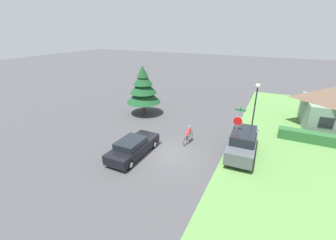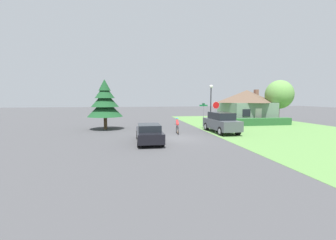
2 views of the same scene
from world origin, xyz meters
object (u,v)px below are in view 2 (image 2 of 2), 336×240
object	(u,v)px
stop_sign	(216,111)
cottage_house	(246,106)
parked_suv_right	(221,122)
conifer_tall_near	(105,102)
cyclist	(177,126)
sedan_left_lane	(149,133)
deciduous_tree_right	(279,95)
street_name_sign	(203,111)
street_lamp	(211,97)

from	to	relation	value
stop_sign	cottage_house	bearing A→B (deg)	-134.69
parked_suv_right	conifer_tall_near	size ratio (longest dim) A/B	0.94
cottage_house	parked_suv_right	size ratio (longest dim) A/B	1.41
cyclist	sedan_left_lane	bearing A→B (deg)	145.37
cottage_house	conifer_tall_near	world-z (taller)	conifer_tall_near
cyclist	deciduous_tree_right	distance (m)	17.86
sedan_left_lane	street_name_sign	size ratio (longest dim) A/B	1.72
cyclist	conifer_tall_near	size ratio (longest dim) A/B	0.31
sedan_left_lane	stop_sign	world-z (taller)	stop_sign
cottage_house	street_name_sign	distance (m)	10.07
sedan_left_lane	conifer_tall_near	xyz separation A→B (m)	(-3.96, 7.93, 2.19)
cottage_house	cyclist	size ratio (longest dim) A/B	4.24
street_name_sign	deciduous_tree_right	size ratio (longest dim) A/B	0.48
street_name_sign	conifer_tall_near	world-z (taller)	conifer_tall_near
cottage_house	street_lamp	size ratio (longest dim) A/B	1.45
cottage_house	sedan_left_lane	world-z (taller)	cottage_house
parked_suv_right	street_lamp	world-z (taller)	street_lamp
sedan_left_lane	stop_sign	size ratio (longest dim) A/B	1.59
street_name_sign	deciduous_tree_right	bearing A→B (deg)	20.95
parked_suv_right	stop_sign	world-z (taller)	stop_sign
cottage_house	deciduous_tree_right	bearing A→B (deg)	-18.67
stop_sign	street_name_sign	bearing A→B (deg)	-86.93
street_name_sign	cyclist	bearing A→B (deg)	-140.30
stop_sign	deciduous_tree_right	size ratio (longest dim) A/B	0.52
parked_suv_right	stop_sign	bearing A→B (deg)	84.17
cyclist	street_lamp	xyz separation A→B (m)	(4.51, 3.46, 2.74)
street_name_sign	street_lamp	bearing A→B (deg)	29.19
stop_sign	conifer_tall_near	size ratio (longest dim) A/B	0.56
parked_suv_right	sedan_left_lane	bearing A→B (deg)	114.28
cottage_house	sedan_left_lane	bearing A→B (deg)	-143.73
stop_sign	conifer_tall_near	xyz separation A→B (m)	(-10.66, 4.26, 0.78)
sedan_left_lane	deciduous_tree_right	bearing A→B (deg)	-58.63
parked_suv_right	street_name_sign	bearing A→B (deg)	13.37
cottage_house	parked_suv_right	world-z (taller)	cottage_house
parked_suv_right	street_lamp	xyz separation A→B (m)	(0.22, 3.47, 2.46)
cottage_house	deciduous_tree_right	size ratio (longest dim) A/B	1.22
deciduous_tree_right	sedan_left_lane	bearing A→B (deg)	-149.06
sedan_left_lane	cyclist	world-z (taller)	cyclist
cottage_house	sedan_left_lane	xyz separation A→B (m)	(-14.62, -12.37, -1.60)
stop_sign	deciduous_tree_right	world-z (taller)	deciduous_tree_right
street_lamp	street_name_sign	size ratio (longest dim) A/B	1.75
conifer_tall_near	deciduous_tree_right	xyz separation A→B (m)	(22.76, 3.34, 0.92)
stop_sign	deciduous_tree_right	distance (m)	14.39
cottage_house	conifer_tall_near	distance (m)	19.11
sedan_left_lane	deciduous_tree_right	distance (m)	22.14
parked_suv_right	street_name_sign	world-z (taller)	street_name_sign
cottage_house	stop_sign	distance (m)	11.77
sedan_left_lane	street_lamp	world-z (taller)	street_lamp
parked_suv_right	conifer_tall_near	bearing A→B (deg)	66.65
conifer_tall_near	deciduous_tree_right	distance (m)	23.03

